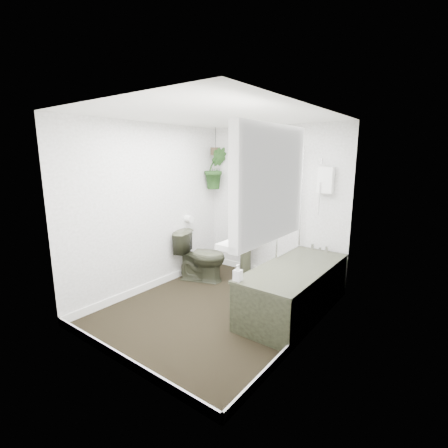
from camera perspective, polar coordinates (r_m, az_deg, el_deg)
The scene contains 22 objects.
floor at distance 4.19m, azimuth -1.27°, elevation -14.69°, with size 2.30×2.80×0.02m, color black.
ceiling at distance 3.77m, azimuth -1.44°, elevation 18.69°, with size 2.30×2.80×0.02m, color white.
wall_back at distance 4.98m, azimuth 8.75°, elevation 3.52°, with size 2.30×0.02×2.30m, color white.
wall_front at distance 2.87m, azimuth -19.08°, elevation -3.20°, with size 2.30×0.02×2.30m, color white.
wall_left at distance 4.61m, azimuth -12.77°, elevation 2.70°, with size 0.02×2.80×2.30m, color white.
wall_right at distance 3.24m, azimuth 14.99°, elevation -1.26°, with size 0.02×2.80×2.30m, color white.
skirting at distance 4.16m, azimuth -1.28°, elevation -13.95°, with size 2.30×2.80×0.10m, color white.
bathtub at distance 4.08m, azimuth 12.26°, elevation -11.10°, with size 0.72×1.72×0.58m, color #333626, non-canonical shape.
bath_screen at distance 4.38m, azimuth 11.61°, elevation 4.00°, with size 0.04×0.72×1.40m, color silver, non-canonical shape.
shower_box at distance 4.55m, azimuth 17.46°, elevation 7.40°, with size 0.20×0.10×0.35m, color white.
oval_mirror at distance 5.09m, azimuth 5.06°, elevation 7.76°, with size 0.46×0.03×0.62m, color beige.
wall_sconce at distance 5.31m, azimuth 1.29°, elevation 6.89°, with size 0.04×0.04×0.22m, color black.
toilet_roll_holder at distance 5.09m, azimuth -6.20°, elevation 0.91°, with size 0.11×0.11×0.11m, color white.
window_recess at distance 2.56m, azimuth 8.17°, elevation 6.97°, with size 0.08×1.00×0.90m, color white.
window_sill at distance 2.67m, azimuth 6.58°, elevation -1.96°, with size 0.18×1.00×0.04m, color white.
window_blinds at distance 2.59m, azimuth 7.29°, elevation 7.04°, with size 0.01×0.86×0.76m, color white.
toilet at distance 4.94m, azimuth -4.07°, elevation -5.61°, with size 0.42×0.75×0.76m, color #333626.
pedestal_sink at distance 5.13m, azimuth 3.83°, elevation -3.98°, with size 0.54×0.46×0.93m, color #333626, non-canonical shape.
sill_plant at distance 2.88m, azimuth 8.38°, elevation 2.11°, with size 0.24×0.21×0.26m, color black.
hanging_plant at distance 5.30m, azimuth -1.50°, elevation 9.74°, with size 0.36×0.29×0.66m, color black.
soap_bottle at distance 3.42m, azimuth 2.43°, elevation -8.55°, with size 0.08×0.08×0.18m, color #2E292A.
hanging_pot at distance 5.30m, azimuth -1.51°, elevation 12.66°, with size 0.16×0.16×0.12m, color #34291B.
Camera 1 is at (2.32, -2.94, 1.87)m, focal length 26.00 mm.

